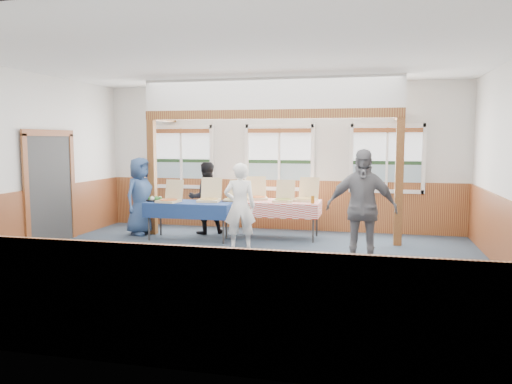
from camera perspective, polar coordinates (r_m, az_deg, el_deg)
floor at (r=7.90m, az=-1.97°, el=-8.61°), size 8.00×8.00×0.00m
ceiling at (r=7.74m, az=-2.06°, el=14.97°), size 8.00×8.00×0.00m
wall_back at (r=11.07m, az=2.72°, el=3.96°), size 8.00×0.00×8.00m
wall_front at (r=4.38m, az=-14.01°, el=0.68°), size 8.00×0.00×8.00m
wall_left at (r=9.52m, az=-25.99°, el=3.03°), size 0.00×8.00×8.00m
wainscot_back at (r=11.13m, az=2.67°, el=-1.45°), size 7.98×0.05×1.10m
wainscot_front at (r=4.62m, az=-13.53°, el=-12.37°), size 7.98×0.05×1.10m
wainscot_left at (r=9.60m, az=-25.58°, el=-3.23°), size 0.05×6.98×1.10m
cased_opening at (r=10.24m, az=-22.51°, el=0.26°), size 0.06×1.30×2.10m
window_left at (r=11.66m, az=-8.53°, el=4.39°), size 1.56×0.10×1.46m
window_mid at (r=11.03m, az=2.68°, el=4.36°), size 1.56×0.10×1.46m
window_right at (r=10.85m, az=14.75°, el=4.15°), size 1.56×0.10×1.46m
post_left at (r=10.71m, az=-11.77°, el=1.63°), size 0.15×0.15×2.40m
post_right at (r=9.73m, az=16.04°, el=1.09°), size 0.15×0.15×2.40m
cross_beam at (r=9.90m, az=1.48°, el=8.88°), size 5.15×0.18×0.18m
table_left at (r=10.03m, az=-7.51°, el=-1.48°), size 1.84×1.10×0.76m
table_right at (r=10.14m, az=1.86°, el=-1.31°), size 2.11×1.60×0.76m
pizza_box_a at (r=10.06m, az=-9.84°, el=-0.76°), size 0.45×0.53×0.43m
pizza_box_b at (r=10.05m, az=-5.35°, el=-0.69°), size 0.48×0.56×0.46m
pizza_box_c at (r=10.20m, az=-2.37°, el=-0.60°), size 0.39×0.47×0.40m
pizza_box_d at (r=10.39m, az=0.10°, el=-0.45°), size 0.55×0.61×0.46m
pizza_box_e at (r=10.00m, az=3.19°, el=-0.73°), size 0.39×0.48×0.42m
pizza_box_f at (r=10.16m, az=5.67°, el=-0.62°), size 0.53×0.60×0.46m
veggie_tray at (r=10.31m, az=-11.43°, el=-0.83°), size 0.37×0.37×0.09m
drink_glass at (r=9.75m, az=6.48°, el=-0.87°), size 0.07×0.07×0.15m
woman_white at (r=9.05m, az=-1.86°, el=-1.65°), size 0.67×0.54×1.58m
woman_black at (r=10.62m, az=-5.76°, el=-0.68°), size 0.93×0.87×1.53m
man_blue at (r=10.75m, az=-13.03°, el=-0.46°), size 0.76×0.92×1.63m
person_grey at (r=7.93m, az=11.95°, el=-1.85°), size 1.09×0.46×1.86m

